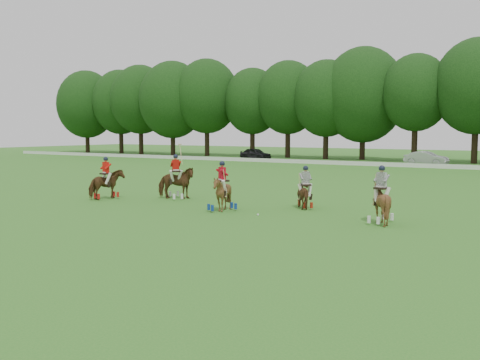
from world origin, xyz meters
The scene contains 11 objects.
ground centered at (0.00, 0.00, 0.00)m, with size 180.00×180.00×0.00m, color #2C7421.
tree_line centered at (0.26, 48.05, 8.23)m, with size 117.98×14.32×14.75m.
boundary_rail centered at (0.00, 38.00, 0.22)m, with size 120.00×0.10×0.44m, color white.
car_left centered at (-18.90, 42.50, 0.75)m, with size 1.77×4.40×1.50m, color black.
car_mid centered at (2.61, 42.50, 0.75)m, with size 1.59×4.55×1.50m, color #A8A9AE.
polo_red_a centered at (-5.87, 3.40, 0.85)m, with size 1.30×2.09×2.34m.
polo_red_b centered at (-2.63, 5.46, 0.91)m, with size 2.31×2.33×3.01m.
polo_red_c centered at (2.03, 3.06, 0.86)m, with size 1.92×1.98×2.36m.
polo_stripe_a centered at (4.97, 5.95, 0.73)m, with size 1.59×1.67×2.08m.
polo_stripe_b centered at (9.37, 3.70, 0.86)m, with size 1.59×1.73×2.38m.
polo_ball centered at (4.11, 2.79, 0.04)m, with size 0.09×0.09×0.09m, color white.
Camera 1 is at (15.77, -17.68, 3.80)m, focal length 40.00 mm.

